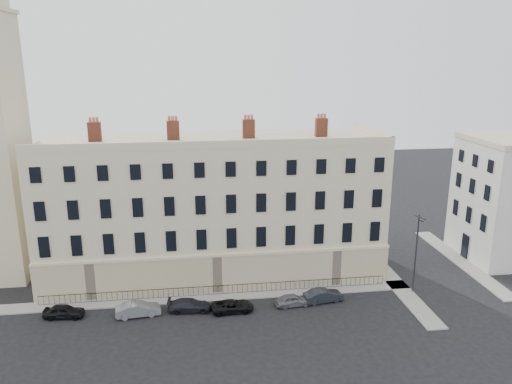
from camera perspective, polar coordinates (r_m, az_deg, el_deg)
ground at (r=48.03m, az=3.45°, el=-14.14°), size 160.00×160.00×0.00m
terrace at (r=55.37m, az=-4.89°, el=-1.62°), size 36.22×12.22×17.00m
adjacent_building at (r=66.13m, az=27.04°, el=-0.90°), size 10.00×10.00×14.00m
pavement_terrace at (r=51.68m, az=-8.85°, el=-11.96°), size 48.00×2.00×0.12m
pavement_east_return at (r=58.39m, az=14.67°, el=-8.96°), size 2.00×24.00×0.12m
pavement_adjacent at (r=64.32m, az=22.34°, el=-7.34°), size 2.00×20.00×0.12m
railings at (r=51.84m, az=-4.36°, el=-11.11°), size 35.00×0.04×0.96m
car_a at (r=50.92m, az=-21.09°, el=-12.60°), size 3.82×1.79×1.26m
car_b at (r=49.19m, az=-13.32°, el=-12.90°), size 4.27×1.91×1.36m
car_c at (r=49.17m, az=-7.59°, el=-12.71°), size 4.29×2.03×1.21m
car_d at (r=48.75m, az=-2.70°, el=-12.89°), size 4.12×2.01×1.13m
car_e at (r=49.84m, az=4.22°, el=-12.21°), size 3.61×1.75×1.19m
car_f at (r=50.85m, az=7.71°, el=-11.64°), size 4.14×1.99×1.31m
streetlamp at (r=53.05m, az=17.85°, el=-6.34°), size 0.70×1.77×8.45m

